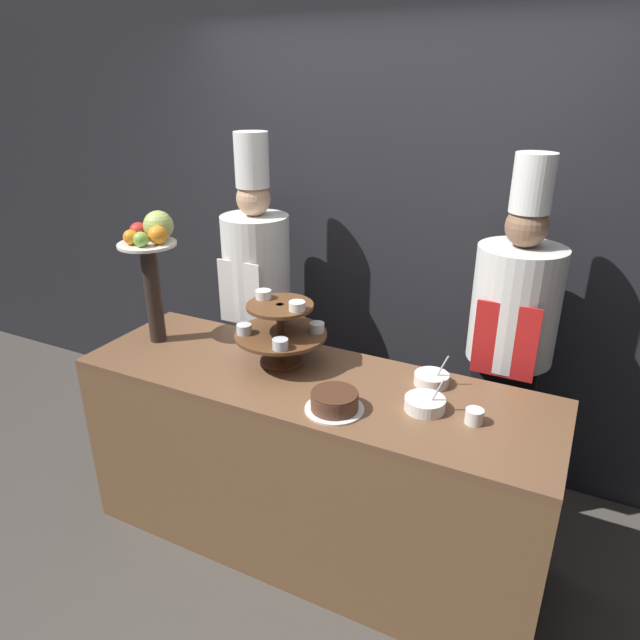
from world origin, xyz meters
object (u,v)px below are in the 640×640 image
Objects in this scene: fruit_pedestal at (152,254)px; chef_left at (257,290)px; serving_bowl_far at (432,379)px; serving_bowl_near at (425,404)px; chef_center_left at (510,339)px; cake_round at (334,402)px; cup_white at (474,416)px; tiered_stand at (281,328)px.

chef_left is at bearing 72.39° from fruit_pedestal.
serving_bowl_far is at bearing -20.79° from chef_left.
serving_bowl_near is 0.09× the size of chef_center_left.
cake_round is 3.40× the size of cup_white.
cup_white is at bearing 16.67° from cake_round.
fruit_pedestal is at bearing -159.36° from chef_center_left.
fruit_pedestal is 1.48m from serving_bowl_near.
fruit_pedestal is 0.35× the size of chef_center_left.
chef_center_left is at bearing 71.95° from serving_bowl_near.
fruit_pedestal is 4.31× the size of serving_bowl_far.
cup_white is 1.57m from chef_left.
serving_bowl_near is (0.33, 0.17, -0.01)m from cake_round.
cup_white is at bearing -25.37° from chef_left.
serving_bowl_near is at bearing -80.52° from serving_bowl_far.
chef_left is at bearing 154.63° from cup_white.
fruit_pedestal reaches higher than serving_bowl_far.
chef_left is (-1.18, 0.45, 0.07)m from serving_bowl_far.
chef_center_left reaches higher than fruit_pedestal.
serving_bowl_near is 0.22m from serving_bowl_far.
tiered_stand is 0.95m from cup_white.
tiered_stand is 0.23× the size of chef_center_left.
serving_bowl_far is at bearing 136.57° from cup_white.
cake_round is (1.09, -0.22, -0.42)m from fruit_pedestal.
serving_bowl_far is (0.29, 0.38, -0.01)m from cake_round.
chef_center_left reaches higher than tiered_stand.
fruit_pedestal is 1.18m from cake_round.
serving_bowl_far is at bearing 9.64° from tiered_stand.
tiered_stand is at bearing -149.06° from chef_center_left.
cake_round is 0.13× the size of chef_left.
cake_round is at bearing -42.97° from chef_left.
cup_white is 0.04× the size of chef_center_left.
chef_left reaches higher than chef_center_left.
serving_bowl_near is at bearing -28.60° from chef_left.
serving_bowl_near reaches higher than cake_round.
cup_white is 0.04× the size of chef_left.
tiered_stand reaches higher than cake_round.
chef_center_left is at bearing 88.64° from cup_white.
tiered_stand is 0.72m from serving_bowl_far.
chef_center_left reaches higher than serving_bowl_near.
serving_bowl_far is 0.08× the size of chef_left.
tiered_stand is 0.65× the size of fruit_pedestal.
serving_bowl_far is at bearing 6.84° from fruit_pedestal.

